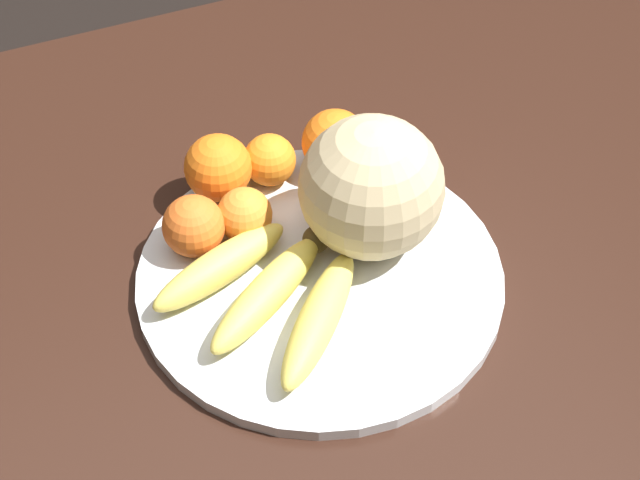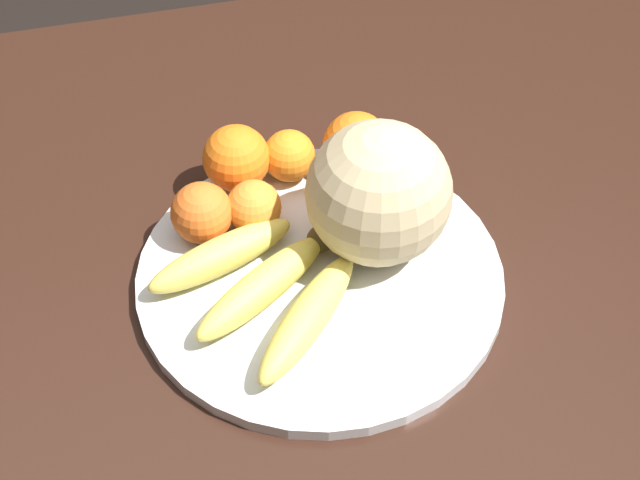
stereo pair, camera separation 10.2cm
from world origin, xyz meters
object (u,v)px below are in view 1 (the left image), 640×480
melon (372,187)px  orange_mid_center (218,168)px  orange_back_right (194,226)px  banana_bunch (271,292)px  orange_back_left (335,142)px  orange_front_right (245,215)px  kitchen_table (311,313)px  fruit_bowl (320,278)px  orange_front_left (270,160)px

melon → orange_mid_center: size_ratio=2.02×
melon → orange_back_right: 0.18m
banana_bunch → orange_back_left: (-0.13, -0.15, 0.02)m
orange_front_right → kitchen_table: bearing=149.1°
melon → banana_bunch: 0.14m
orange_mid_center → orange_back_right: (0.05, 0.07, -0.00)m
orange_mid_center → orange_back_left: bearing=175.4°
fruit_bowl → orange_mid_center: bearing=-69.5°
melon → orange_back_left: melon is taller
banana_bunch → orange_front_right: size_ratio=3.85×
orange_front_right → orange_back_right: (0.05, -0.00, 0.00)m
orange_back_left → melon: bearing=85.9°
orange_front_right → orange_back_right: orange_back_right is taller
kitchen_table → fruit_bowl: size_ratio=3.70×
kitchen_table → orange_mid_center: 0.19m
fruit_bowl → kitchen_table: bearing=-98.9°
kitchen_table → orange_back_left: size_ratio=18.79×
kitchen_table → orange_front_right: size_ratio=23.90×
melon → orange_front_left: size_ratio=2.57×
kitchen_table → orange_front_left: 0.18m
orange_front_left → orange_mid_center: 0.06m
kitchen_table → orange_front_right: (0.06, -0.03, 0.15)m
orange_front_left → orange_back_left: 0.07m
kitchen_table → melon: (-0.06, 0.02, 0.19)m
kitchen_table → banana_bunch: banana_bunch is taller
fruit_bowl → banana_bunch: bearing=17.6°
banana_bunch → orange_mid_center: size_ratio=3.04×
orange_front_left → orange_front_right: 0.08m
orange_front_right → orange_mid_center: 0.07m
melon → orange_front_left: (0.06, -0.12, -0.04)m
kitchen_table → orange_front_left: bearing=-86.8°
banana_bunch → orange_front_right: (-0.01, -0.10, 0.01)m
orange_back_left → orange_back_right: orange_back_left is taller
banana_bunch → orange_mid_center: 0.17m
fruit_bowl → melon: size_ratio=2.53×
orange_front_left → orange_mid_center: bearing=-1.5°
melon → orange_front_left: 0.14m
melon → orange_back_right: melon is taller
orange_front_left → orange_back_right: bearing=31.8°
orange_front_right → orange_mid_center: size_ratio=0.79×
kitchen_table → orange_back_right: size_ratio=21.35×
orange_mid_center → orange_back_right: orange_mid_center is taller
kitchen_table → orange_mid_center: bearing=-58.6°
melon → orange_front_right: (0.11, -0.05, -0.04)m
orange_front_right → banana_bunch: bearing=85.0°
fruit_bowl → orange_back_left: (-0.07, -0.14, 0.04)m
kitchen_table → fruit_bowl: fruit_bowl is taller
fruit_bowl → orange_back_left: 0.16m
fruit_bowl → orange_front_right: (0.05, -0.08, 0.03)m
kitchen_table → banana_bunch: bearing=44.2°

